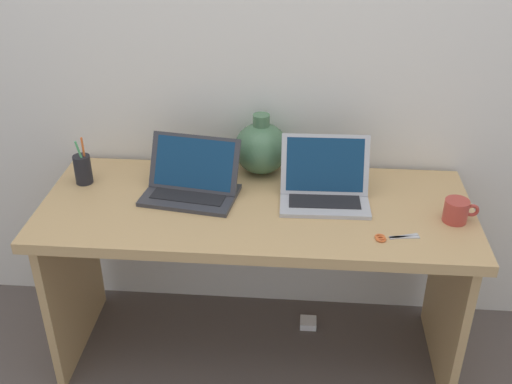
# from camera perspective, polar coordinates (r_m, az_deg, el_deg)

# --- Properties ---
(ground_plane) EXTENTS (6.00, 6.00, 0.00)m
(ground_plane) POSITION_cam_1_polar(r_m,az_deg,el_deg) (2.62, -0.00, -14.51)
(ground_plane) COLOR #564C47
(back_wall) EXTENTS (4.40, 0.04, 2.40)m
(back_wall) POSITION_cam_1_polar(r_m,az_deg,el_deg) (2.31, 0.72, 14.01)
(back_wall) COLOR silver
(back_wall) RESTS_ON ground
(desk) EXTENTS (1.54, 0.62, 0.71)m
(desk) POSITION_cam_1_polar(r_m,az_deg,el_deg) (2.26, -0.00, -4.31)
(desk) COLOR tan
(desk) RESTS_ON ground
(laptop_left) EXTENTS (0.36, 0.27, 0.20)m
(laptop_left) POSITION_cam_1_polar(r_m,az_deg,el_deg) (2.24, -5.98, 1.08)
(laptop_left) COLOR #333338
(laptop_left) RESTS_ON desk
(laptop_right) EXTENTS (0.32, 0.24, 0.22)m
(laptop_right) POSITION_cam_1_polar(r_m,az_deg,el_deg) (2.21, 6.41, 0.78)
(laptop_right) COLOR #B2B2B7
(laptop_right) RESTS_ON desk
(green_vase) EXTENTS (0.21, 0.21, 0.24)m
(green_vase) POSITION_cam_1_polar(r_m,az_deg,el_deg) (2.36, 0.49, 4.16)
(green_vase) COLOR #47704C
(green_vase) RESTS_ON desk
(coffee_mug) EXTENTS (0.12, 0.08, 0.08)m
(coffee_mug) POSITION_cam_1_polar(r_m,az_deg,el_deg) (2.18, 18.20, -1.67)
(coffee_mug) COLOR #B23D33
(coffee_mug) RESTS_ON desk
(pen_cup) EXTENTS (0.06, 0.06, 0.19)m
(pen_cup) POSITION_cam_1_polar(r_m,az_deg,el_deg) (2.38, -15.83, 2.08)
(pen_cup) COLOR black
(pen_cup) RESTS_ON desk
(scissors) EXTENTS (0.15, 0.06, 0.01)m
(scissors) POSITION_cam_1_polar(r_m,az_deg,el_deg) (2.04, 12.30, -4.17)
(scissors) COLOR #B7B7BC
(scissors) RESTS_ON desk
(power_brick) EXTENTS (0.07, 0.07, 0.03)m
(power_brick) POSITION_cam_1_polar(r_m,az_deg,el_deg) (2.73, 4.89, -12.06)
(power_brick) COLOR white
(power_brick) RESTS_ON ground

